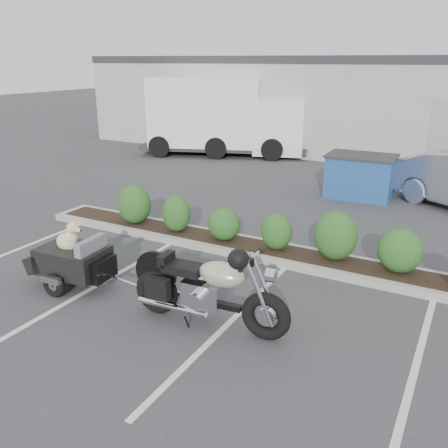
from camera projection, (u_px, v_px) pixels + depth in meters
The scene contains 7 objects.
ground at pixel (184, 291), 8.36m from camera, with size 90.00×90.00×0.00m, color #38383A.
planter_kerb at pixel (284, 255), 9.70m from camera, with size 12.00×1.00×0.15m, color #9E9E93.
building at pixel (386, 102), 21.78m from camera, with size 26.00×10.00×4.00m, color #9EA099.
motorcycle at pixel (207, 290), 7.09m from camera, with size 2.60×0.89×1.49m.
pet_trailer at pixel (73, 259), 8.39m from camera, with size 2.08×1.16×1.23m.
dumpster at pixel (360, 176), 13.82m from camera, with size 1.97×1.38×1.27m.
delivery_truck at pixel (224, 118), 19.88m from camera, with size 7.24×4.41×3.16m.
Camera 1 is at (4.21, -6.25, 3.87)m, focal length 38.00 mm.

